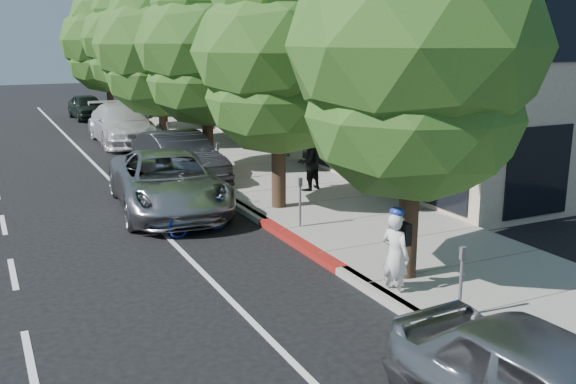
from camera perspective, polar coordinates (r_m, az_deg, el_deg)
ground at (r=14.40m, az=2.75°, el=-5.97°), size 120.00×120.00×0.00m
sidewalk at (r=22.27m, az=-1.94°, el=1.32°), size 4.60×56.00×0.15m
curb at (r=21.46m, az=-7.56°, el=0.73°), size 0.30×56.00×0.15m
curb_red_segment at (r=15.21m, az=0.94°, el=-4.57°), size 0.32×4.00×0.15m
storefront_building at (r=33.99m, az=2.44°, el=11.41°), size 10.00×36.00×7.00m
street_tree_0 at (r=12.38m, az=11.31°, el=12.11°), size 4.92×4.92×7.50m
street_tree_1 at (r=17.55m, az=-0.86°, el=12.07°), size 4.69×4.69×7.15m
street_tree_2 at (r=23.11m, az=-7.37°, el=12.73°), size 4.90×4.90×7.42m
street_tree_3 at (r=28.86m, az=-11.31°, el=12.61°), size 5.72×5.72×7.57m
street_tree_4 at (r=34.69m, az=-13.96°, el=12.97°), size 4.85×4.85×7.60m
street_tree_5 at (r=40.57m, az=-15.82°, el=12.73°), size 5.49×5.49×7.63m
cyclist at (r=12.25m, az=9.51°, el=-5.60°), size 0.56×0.70×1.67m
bicycle at (r=16.22m, az=-7.97°, el=-2.12°), size 1.84×1.04×0.92m
silver_suv at (r=18.43m, az=-10.66°, el=0.89°), size 3.32×6.22×1.66m
dark_sedan at (r=22.10m, az=-9.68°, el=3.05°), size 2.16×5.20×1.67m
white_pickup at (r=30.66m, az=-14.48°, el=5.86°), size 2.60×6.22×1.80m
dark_suv_far at (r=40.54m, az=-17.43°, el=7.25°), size 1.93×4.42×1.48m
pedestrian at (r=19.94m, az=1.79°, el=2.66°), size 1.04×0.94×1.76m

